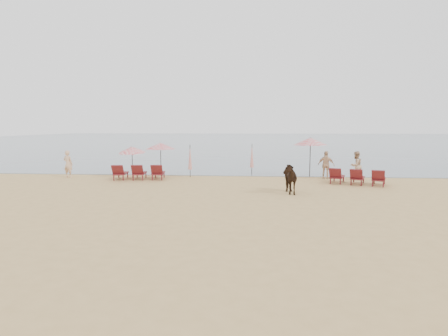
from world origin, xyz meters
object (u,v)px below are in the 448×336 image
object	(u,v)px
umbrella_open_left_a	(161,146)
umbrella_closed_left	(190,157)
beachgoer_right_a	(356,166)
umbrella_open_left_b	(132,150)
lounger_cluster_left	(139,172)
beachgoer_right_b	(326,165)
lounger_cluster_right	(357,177)
umbrella_open_right	(310,141)
cow	(288,178)
beachgoer_left	(68,164)
umbrella_closed_right	(252,156)

from	to	relation	value
umbrella_open_left_a	umbrella_closed_left	size ratio (longest dim) A/B	1.05
umbrella_open_left_a	beachgoer_right_a	size ratio (longest dim) A/B	1.26
umbrella_open_left_b	umbrella_open_left_a	bearing A→B (deg)	46.20
lounger_cluster_left	beachgoer_right_b	xyz separation A→B (m)	(11.49, 1.25, 0.41)
lounger_cluster_right	umbrella_open_right	bearing A→B (deg)	146.67
cow	beachgoer_left	size ratio (longest dim) A/B	1.04
lounger_cluster_left	umbrella_closed_right	size ratio (longest dim) A/B	1.52
umbrella_open_left_b	beachgoer_right_a	bearing A→B (deg)	8.61
umbrella_open_left_a	lounger_cluster_right	bearing A→B (deg)	5.91
umbrella_open_right	cow	size ratio (longest dim) A/B	1.42
umbrella_open_left_a	beachgoer_left	xyz separation A→B (m)	(-5.73, -1.25, -1.10)
umbrella_open_left_a	beachgoer_right_a	world-z (taller)	umbrella_open_left_a
beachgoer_right_a	lounger_cluster_left	bearing A→B (deg)	-29.97
umbrella_closed_left	beachgoer_right_a	size ratio (longest dim) A/B	1.20
lounger_cluster_left	umbrella_closed_left	bearing A→B (deg)	16.52
cow	beachgoer_left	distance (m)	14.29
umbrella_open_left_a	cow	size ratio (longest dim) A/B	1.22
beachgoer_right_a	umbrella_open_right	bearing A→B (deg)	-55.40
umbrella_open_left_b	umbrella_closed_right	bearing A→B (deg)	22.01
umbrella_closed_right	lounger_cluster_left	bearing A→B (deg)	-158.62
lounger_cluster_right	lounger_cluster_left	bearing A→B (deg)	-163.45
beachgoer_left	beachgoer_right_a	bearing A→B (deg)	-166.10
umbrella_open_right	beachgoer_right_b	distance (m)	1.87
lounger_cluster_left	umbrella_open_right	world-z (taller)	umbrella_open_right
umbrella_open_left_b	beachgoer_right_b	distance (m)	12.17
beachgoer_right_b	beachgoer_left	bearing A→B (deg)	23.89
umbrella_closed_right	umbrella_open_left_b	bearing A→B (deg)	-164.81
umbrella_open_left_a	cow	world-z (taller)	umbrella_open_left_a
umbrella_closed_right	beachgoer_right_b	size ratio (longest dim) A/B	1.21
umbrella_closed_right	beachgoer_left	bearing A→B (deg)	-170.10
beachgoer_left	beachgoer_right_b	size ratio (longest dim) A/B	1.00
umbrella_closed_left	beachgoer_right_b	xyz separation A→B (m)	(8.55, -0.07, -0.41)
umbrella_open_left_b	beachgoer_right_b	world-z (taller)	umbrella_open_left_b
umbrella_open_right	beachgoer_left	size ratio (longest dim) A/B	1.47
umbrella_open_right	umbrella_open_left_a	bearing A→B (deg)	-175.04
umbrella_open_right	beachgoer_right_b	world-z (taller)	umbrella_open_right
beachgoer_left	beachgoer_right_b	distance (m)	16.34
lounger_cluster_right	umbrella_closed_right	xyz separation A→B (m)	(-5.93, 3.63, 0.85)
beachgoer_left	beachgoer_right_b	bearing A→B (deg)	-165.38
lounger_cluster_right	cow	distance (m)	5.13
cow	beachgoer_right_a	xyz separation A→B (m)	(4.57, 5.05, 0.11)
umbrella_open_right	umbrella_closed_right	xyz separation A→B (m)	(-3.74, 0.61, -1.01)
cow	beachgoer_right_b	world-z (taller)	beachgoer_right_b
beachgoer_left	umbrella_closed_left	bearing A→B (deg)	-162.57
umbrella_open_left_a	beachgoer_right_a	bearing A→B (deg)	15.52
lounger_cluster_right	umbrella_open_right	xyz separation A→B (m)	(-2.19, 3.02, 1.86)
umbrella_open_right	beachgoer_right_b	size ratio (longest dim) A/B	1.47
umbrella_open_left_a	umbrella_open_left_b	distance (m)	1.96
lounger_cluster_left	cow	size ratio (longest dim) A/B	1.78
umbrella_open_left_b	beachgoer_right_a	xyz separation A→B (m)	(13.88, 0.43, -0.93)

